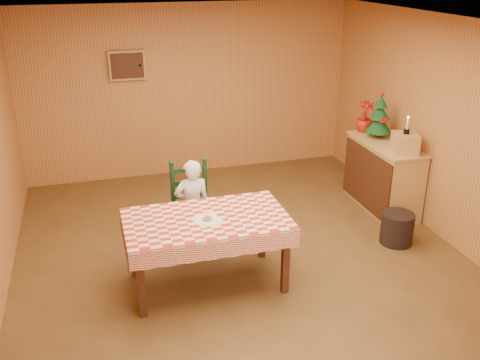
# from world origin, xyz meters

# --- Properties ---
(ground) EXTENTS (6.00, 6.00, 0.00)m
(ground) POSITION_xyz_m (0.00, 0.00, 0.00)
(ground) COLOR brown
(ground) RESTS_ON ground
(cabin_walls) EXTENTS (5.10, 6.05, 2.65)m
(cabin_walls) POSITION_xyz_m (-0.00, 0.53, 1.83)
(cabin_walls) COLOR #C98748
(cabin_walls) RESTS_ON ground
(dining_table) EXTENTS (1.66, 0.96, 0.77)m
(dining_table) POSITION_xyz_m (-0.48, -0.24, 0.69)
(dining_table) COLOR #492313
(dining_table) RESTS_ON ground
(ladder_chair) EXTENTS (0.44, 0.40, 1.08)m
(ladder_chair) POSITION_xyz_m (-0.48, 0.55, 0.50)
(ladder_chair) COLOR black
(ladder_chair) RESTS_ON ground
(seated_child) EXTENTS (0.41, 0.27, 1.12)m
(seated_child) POSITION_xyz_m (-0.48, 0.49, 0.56)
(seated_child) COLOR white
(seated_child) RESTS_ON ground
(napkin) EXTENTS (0.32, 0.32, 0.00)m
(napkin) POSITION_xyz_m (-0.48, -0.29, 0.77)
(napkin) COLOR white
(napkin) RESTS_ON dining_table
(donut) EXTENTS (0.10, 0.10, 0.03)m
(donut) POSITION_xyz_m (-0.48, -0.29, 0.79)
(donut) COLOR #B68541
(donut) RESTS_ON napkin
(shelf_unit) EXTENTS (0.54, 1.24, 0.93)m
(shelf_unit) POSITION_xyz_m (2.22, 0.93, 0.47)
(shelf_unit) COLOR tan
(shelf_unit) RESTS_ON ground
(crate) EXTENTS (0.38, 0.38, 0.25)m
(crate) POSITION_xyz_m (2.23, 0.53, 1.06)
(crate) COLOR tan
(crate) RESTS_ON shelf_unit
(christmas_tree) EXTENTS (0.34, 0.34, 0.62)m
(christmas_tree) POSITION_xyz_m (2.23, 1.18, 1.21)
(christmas_tree) COLOR #492313
(christmas_tree) RESTS_ON shelf_unit
(flower_arrangement) EXTENTS (0.30, 0.30, 0.42)m
(flower_arrangement) POSITION_xyz_m (2.18, 1.48, 1.14)
(flower_arrangement) COLOR #B31E10
(flower_arrangement) RESTS_ON shelf_unit
(candle_set) EXTENTS (0.07, 0.07, 0.22)m
(candle_set) POSITION_xyz_m (2.23, 0.53, 1.24)
(candle_set) COLOR black
(candle_set) RESTS_ON crate
(storage_bin) EXTENTS (0.51, 0.51, 0.38)m
(storage_bin) POSITION_xyz_m (1.89, -0.02, 0.19)
(storage_bin) COLOR black
(storage_bin) RESTS_ON ground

